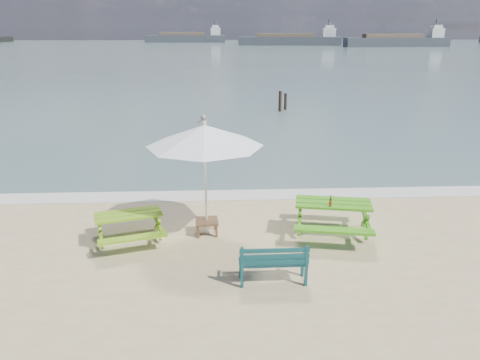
{
  "coord_description": "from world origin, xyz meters",
  "views": [
    {
      "loc": [
        -0.26,
        -8.39,
        4.76
      ],
      "look_at": [
        0.3,
        3.0,
        1.0
      ],
      "focal_mm": 35.0,
      "sensor_mm": 36.0,
      "label": 1
    }
  ],
  "objects_px": {
    "park_bench": "(273,270)",
    "swimmer": "(203,129)",
    "picnic_table_right": "(332,219)",
    "patio_umbrella": "(205,136)",
    "side_table": "(207,226)",
    "beer_bottle": "(330,203)",
    "picnic_table_left": "(129,228)"
  },
  "relations": [
    {
      "from": "beer_bottle",
      "to": "picnic_table_left",
      "type": "bearing_deg",
      "value": 178.75
    },
    {
      "from": "park_bench",
      "to": "patio_umbrella",
      "type": "distance_m",
      "value": 3.42
    },
    {
      "from": "park_bench",
      "to": "side_table",
      "type": "height_order",
      "value": "park_bench"
    },
    {
      "from": "park_bench",
      "to": "patio_umbrella",
      "type": "height_order",
      "value": "patio_umbrella"
    },
    {
      "from": "swimmer",
      "to": "park_bench",
      "type": "bearing_deg",
      "value": -83.65
    },
    {
      "from": "side_table",
      "to": "beer_bottle",
      "type": "height_order",
      "value": "beer_bottle"
    },
    {
      "from": "side_table",
      "to": "swimmer",
      "type": "xyz_separation_m",
      "value": [
        -0.45,
        13.71,
        -0.55
      ]
    },
    {
      "from": "park_bench",
      "to": "beer_bottle",
      "type": "height_order",
      "value": "beer_bottle"
    },
    {
      "from": "side_table",
      "to": "patio_umbrella",
      "type": "bearing_deg",
      "value": 0.0
    },
    {
      "from": "patio_umbrella",
      "to": "beer_bottle",
      "type": "xyz_separation_m",
      "value": [
        2.85,
        -0.48,
        -1.49
      ]
    },
    {
      "from": "park_bench",
      "to": "beer_bottle",
      "type": "relative_size",
      "value": 5.07
    },
    {
      "from": "side_table",
      "to": "patio_umbrella",
      "type": "height_order",
      "value": "patio_umbrella"
    },
    {
      "from": "park_bench",
      "to": "side_table",
      "type": "distance_m",
      "value": 2.65
    },
    {
      "from": "picnic_table_right",
      "to": "side_table",
      "type": "bearing_deg",
      "value": 175.94
    },
    {
      "from": "swimmer",
      "to": "patio_umbrella",
      "type": "bearing_deg",
      "value": -88.1
    },
    {
      "from": "beer_bottle",
      "to": "side_table",
      "type": "bearing_deg",
      "value": 170.44
    },
    {
      "from": "picnic_table_left",
      "to": "swimmer",
      "type": "distance_m",
      "value": 14.17
    },
    {
      "from": "side_table",
      "to": "beer_bottle",
      "type": "bearing_deg",
      "value": -9.56
    },
    {
      "from": "beer_bottle",
      "to": "swimmer",
      "type": "relative_size",
      "value": 0.16
    },
    {
      "from": "picnic_table_left",
      "to": "patio_umbrella",
      "type": "distance_m",
      "value": 2.75
    },
    {
      "from": "side_table",
      "to": "park_bench",
      "type": "bearing_deg",
      "value": -59.95
    },
    {
      "from": "patio_umbrella",
      "to": "picnic_table_left",
      "type": "bearing_deg",
      "value": -167.91
    },
    {
      "from": "park_bench",
      "to": "swimmer",
      "type": "bearing_deg",
      "value": 96.35
    },
    {
      "from": "beer_bottle",
      "to": "swimmer",
      "type": "bearing_deg",
      "value": 103.09
    },
    {
      "from": "picnic_table_right",
      "to": "park_bench",
      "type": "bearing_deg",
      "value": -128.54
    },
    {
      "from": "picnic_table_left",
      "to": "swimmer",
      "type": "relative_size",
      "value": 1.26
    },
    {
      "from": "park_bench",
      "to": "patio_umbrella",
      "type": "bearing_deg",
      "value": 120.05
    },
    {
      "from": "picnic_table_right",
      "to": "patio_umbrella",
      "type": "bearing_deg",
      "value": 175.94
    },
    {
      "from": "picnic_table_right",
      "to": "swimmer",
      "type": "distance_m",
      "value": 14.36
    },
    {
      "from": "park_bench",
      "to": "side_table",
      "type": "xyz_separation_m",
      "value": [
        -1.33,
        2.29,
        -0.07
      ]
    },
    {
      "from": "picnic_table_left",
      "to": "beer_bottle",
      "type": "bearing_deg",
      "value": -1.25
    },
    {
      "from": "patio_umbrella",
      "to": "swimmer",
      "type": "relative_size",
      "value": 1.81
    }
  ]
}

